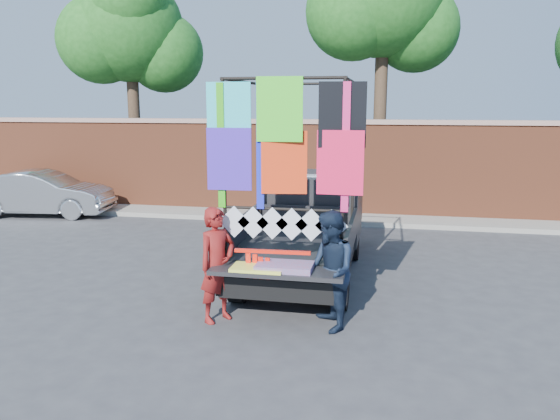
% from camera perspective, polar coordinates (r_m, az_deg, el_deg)
% --- Properties ---
extents(ground, '(90.00, 90.00, 0.00)m').
position_cam_1_polar(ground, '(8.39, 1.68, -10.03)').
color(ground, '#38383A').
rests_on(ground, ground).
extents(brick_wall, '(30.00, 0.45, 2.61)m').
position_cam_1_polar(brick_wall, '(14.88, 6.25, 4.45)').
color(brick_wall, brown).
rests_on(brick_wall, ground).
extents(curb, '(30.00, 1.20, 0.12)m').
position_cam_1_polar(curb, '(14.39, 5.90, -0.88)').
color(curb, gray).
rests_on(curb, ground).
extents(tree_left, '(4.20, 3.30, 7.05)m').
position_cam_1_polar(tree_left, '(17.77, -15.46, 17.44)').
color(tree_left, '#38281C').
rests_on(tree_left, ground).
extents(tree_mid, '(4.20, 3.30, 7.73)m').
position_cam_1_polar(tree_mid, '(16.07, 10.86, 20.45)').
color(tree_mid, '#38281C').
rests_on(tree_mid, ground).
extents(pickup_truck, '(2.13, 5.36, 3.37)m').
position_cam_1_polar(pickup_truck, '(10.20, 3.07, -1.25)').
color(pickup_truck, black).
rests_on(pickup_truck, ground).
extents(sedan, '(3.85, 1.73, 1.22)m').
position_cam_1_polar(sedan, '(16.24, -23.55, 1.60)').
color(sedan, '#ABAFB2').
rests_on(sedan, ground).
extents(woman, '(0.66, 0.71, 1.63)m').
position_cam_1_polar(woman, '(7.68, -6.56, -5.71)').
color(woman, maroon).
rests_on(woman, ground).
extents(man, '(0.86, 0.96, 1.63)m').
position_cam_1_polar(man, '(7.38, 5.20, -6.37)').
color(man, '#141F33').
rests_on(man, ground).
extents(streamer_bundle, '(1.05, 0.10, 0.71)m').
position_cam_1_polar(streamer_bundle, '(7.49, -1.69, -5.90)').
color(streamer_bundle, '#FF1F0D').
rests_on(streamer_bundle, ground).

